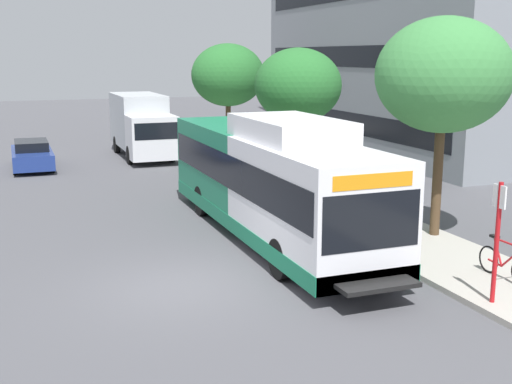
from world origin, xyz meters
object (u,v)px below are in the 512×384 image
bicycle_parked (505,262)px  street_tree_near_stop (443,76)px  transit_bus (270,180)px  street_tree_mid_block (298,86)px  box_truck_background (141,124)px  parked_car_far_lane (32,155)px  bus_stop_sign_pole (497,234)px  street_tree_far_block (228,75)px

bicycle_parked → street_tree_near_stop: 5.75m
transit_bus → bicycle_parked: bearing=-58.4°
street_tree_mid_block → box_truck_background: street_tree_mid_block is taller
transit_bus → street_tree_near_stop: (4.42, -1.92, 3.02)m
transit_bus → parked_car_far_lane: 16.19m
street_tree_near_stop → transit_bus: bearing=156.5°
transit_bus → street_tree_near_stop: bearing=-23.5°
transit_bus → bus_stop_sign_pole: 7.22m
transit_bus → bus_stop_sign_pole: size_ratio=4.71×
transit_bus → box_truck_background: transit_bus is taller
bicycle_parked → bus_stop_sign_pole: bearing=-139.7°
street_tree_mid_block → bus_stop_sign_pole: bearing=-97.7°
street_tree_mid_block → parked_car_far_lane: size_ratio=1.21×
bicycle_parked → box_truck_background: bearing=100.2°
box_truck_background → street_tree_far_block: bearing=-4.6°
parked_car_far_lane → box_truck_background: box_truck_background is taller
parked_car_far_lane → street_tree_near_stop: bearing=-58.1°
street_tree_near_stop → street_tree_far_block: 18.34m
street_tree_far_block → box_truck_background: (-4.69, 0.37, -2.48)m
street_tree_far_block → bus_stop_sign_pole: bearing=-94.5°
bus_stop_sign_pole → street_tree_far_block: size_ratio=0.45×
transit_bus → bicycle_parked: (3.56, -5.80, -1.14)m
transit_bus → street_tree_mid_block: bearing=60.4°
street_tree_mid_block → street_tree_far_block: street_tree_far_block is taller
street_tree_near_stop → street_tree_far_block: bearing=90.8°
street_tree_far_block → parked_car_far_lane: 10.98m
bus_stop_sign_pole → street_tree_far_block: bearing=85.5°
bus_stop_sign_pole → street_tree_mid_block: 14.72m
transit_bus → bus_stop_sign_pole: transit_bus is taller
transit_bus → street_tree_mid_block: (4.29, 7.55, 2.34)m
transit_bus → parked_car_far_lane: bearing=112.2°
bicycle_parked → parked_car_far_lane: bearing=115.0°
bus_stop_sign_pole → street_tree_far_block: street_tree_far_block is taller
bus_stop_sign_pole → bicycle_parked: size_ratio=1.48×
street_tree_mid_block → transit_bus: bearing=-119.6°
bicycle_parked → street_tree_near_stop: size_ratio=0.28×
transit_bus → box_truck_background: size_ratio=1.75×
street_tree_near_stop → box_truck_background: (-4.93, 18.70, -2.98)m
street_tree_far_block → box_truck_background: street_tree_far_block is taller
street_tree_near_stop → box_truck_background: size_ratio=0.89×
street_tree_mid_block → street_tree_far_block: size_ratio=0.95×
bus_stop_sign_pole → street_tree_near_stop: bearing=67.0°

